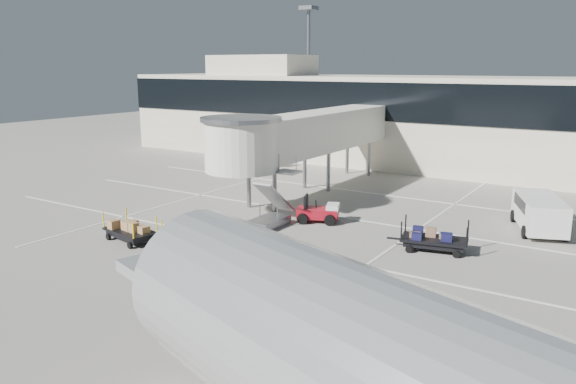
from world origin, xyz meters
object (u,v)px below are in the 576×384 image
object	(u,v)px
baggage_tug	(319,212)
suitcase_cart	(435,241)
box_cart_near	(187,237)
ground_worker	(161,256)
minivan	(539,210)
box_cart_far	(131,231)
belt_loader	(256,157)

from	to	relation	value
baggage_tug	suitcase_cart	bearing A→B (deg)	-33.36
suitcase_cart	box_cart_near	size ratio (longest dim) A/B	1.18
ground_worker	suitcase_cart	bearing A→B (deg)	51.67
box_cart_near	minivan	world-z (taller)	minivan
box_cart_near	box_cart_far	size ratio (longest dim) A/B	0.90
ground_worker	minivan	xyz separation A→B (m)	(12.85, 16.08, 0.34)
box_cart_near	baggage_tug	bearing A→B (deg)	76.84
baggage_tug	box_cart_far	distance (m)	10.65
minivan	suitcase_cart	bearing A→B (deg)	-139.82
box_cart_far	minivan	xyz separation A→B (m)	(17.49, 13.65, 0.58)
box_cart_far	minivan	distance (m)	22.19
box_cart_near	ground_worker	distance (m)	3.70
box_cart_near	box_cart_far	xyz separation A→B (m)	(-3.07, -0.91, 0.07)
baggage_tug	belt_loader	bearing A→B (deg)	114.75
baggage_tug	belt_loader	world-z (taller)	belt_loader
baggage_tug	minivan	bearing A→B (deg)	2.93
baggage_tug	suitcase_cart	world-z (taller)	baggage_tug
suitcase_cart	minivan	xyz separation A→B (m)	(3.67, 6.63, 0.61)
suitcase_cart	box_cart_far	xyz separation A→B (m)	(-13.82, -7.01, 0.03)
suitcase_cart	box_cart_far	size ratio (longest dim) A/B	1.06
ground_worker	minivan	bearing A→B (deg)	57.23
minivan	belt_loader	world-z (taller)	belt_loader
baggage_tug	minivan	world-z (taller)	minivan
box_cart_near	belt_loader	xyz separation A→B (m)	(-10.98, 21.12, 0.26)
ground_worker	box_cart_near	bearing A→B (deg)	121.04
suitcase_cart	belt_loader	world-z (taller)	belt_loader
box_cart_near	ground_worker	xyz separation A→B (m)	(1.57, -3.34, 0.30)
box_cart_near	minivan	size ratio (longest dim) A/B	0.63
baggage_tug	box_cart_near	world-z (taller)	baggage_tug
suitcase_cart	ground_worker	distance (m)	13.17
baggage_tug	ground_worker	bearing A→B (deg)	-121.03
baggage_tug	ground_worker	world-z (taller)	ground_worker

